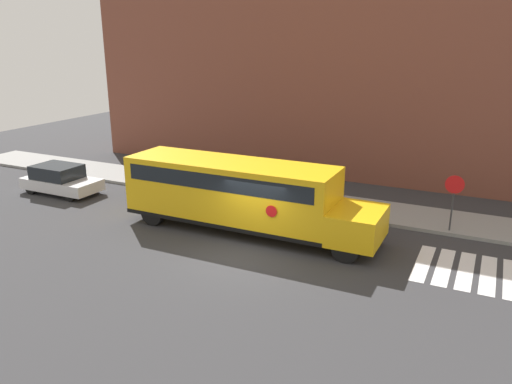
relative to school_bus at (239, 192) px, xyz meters
name	(u,v)px	position (x,y,z in m)	size (l,w,h in m)	color
ground_plane	(246,253)	(1.33, -1.95, -1.65)	(60.00, 60.00, 0.00)	#333335
sidewalk_strip	(308,201)	(1.33, 4.55, -1.58)	(44.00, 3.00, 0.15)	gray
building_backdrop	(352,56)	(1.33, 11.05, 4.99)	(32.00, 4.00, 13.29)	brown
crosswalk_stripes	(500,277)	(9.76, 0.05, -1.65)	(5.40, 3.20, 0.01)	white
school_bus	(239,192)	(0.00, 0.00, 0.00)	(10.57, 2.57, 2.86)	yellow
parked_car	(60,180)	(-10.57, 0.56, -0.94)	(4.04, 1.84, 1.44)	silver
stop_sign	(453,195)	(7.84, 3.32, -0.01)	(0.73, 0.10, 2.46)	#38383A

